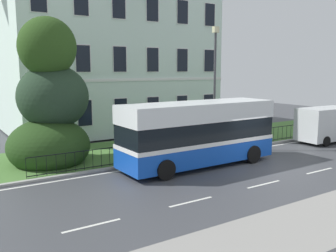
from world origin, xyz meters
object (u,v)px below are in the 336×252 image
Objects in this scene: single_decker_bus at (199,133)px; white_panel_van at (328,124)px; georgian_townhouse at (108,44)px; litter_bin at (253,134)px; street_lamp_post at (215,81)px; evergreen_tree at (50,108)px.

white_panel_van is (11.52, 0.20, -0.51)m from single_decker_bus.
georgian_townhouse reaches higher than litter_bin.
street_lamp_post is 5.04m from litter_bin.
evergreen_tree is 1.09× the size of street_lamp_post.
single_decker_bus is at bearing -141.35° from street_lamp_post.
single_decker_bus is at bearing -158.90° from litter_bin.
georgian_townhouse is 3.08× the size of white_panel_van.
georgian_townhouse is 2.01× the size of evergreen_tree.
single_decker_bus is 11.53m from white_panel_van.
white_panel_van is 5.45m from litter_bin.
white_panel_van is at bearing 0.30° from single_decker_bus.
single_decker_bus is 1.16× the size of street_lamp_post.
evergreen_tree is 18.47m from white_panel_van.
single_decker_bus reaches higher than litter_bin.
street_lamp_post is at bearing -179.44° from litter_bin.
street_lamp_post reaches higher than litter_bin.
white_panel_van is at bearing -15.60° from street_lamp_post.
white_panel_van is (10.42, -13.51, -5.86)m from georgian_townhouse.
single_decker_bus is 7.20m from litter_bin.
street_lamp_post reaches higher than white_panel_van.
white_panel_van is (17.87, -4.35, -1.77)m from evergreen_tree.
street_lamp_post is (-8.36, 2.33, 3.11)m from white_panel_van.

